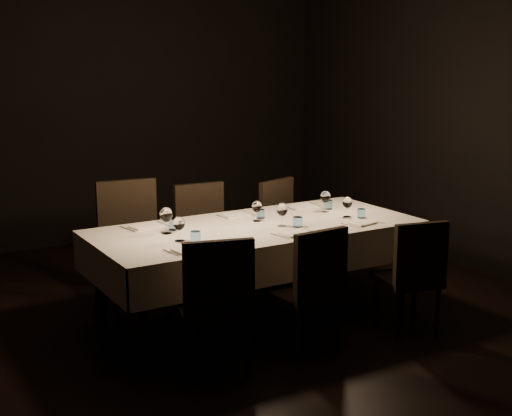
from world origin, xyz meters
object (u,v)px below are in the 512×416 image
chair_near_right (413,271)px  chair_far_left (132,239)px  dining_table (256,235)px  chair_far_center (204,233)px  chair_near_center (311,284)px  chair_near_left (215,300)px  chair_far_right (285,225)px

chair_near_right → chair_far_left: size_ratio=0.84×
dining_table → chair_near_right: 1.21m
chair_far_center → chair_near_center: bearing=-84.5°
chair_far_left → chair_far_center: chair_far_left is taller
chair_near_left → chair_far_left: bearing=-76.5°
chair_far_center → chair_near_left: bearing=-109.6°
dining_table → chair_far_right: size_ratio=2.73×
chair_near_right → chair_far_right: 1.59m
chair_near_left → chair_far_left: size_ratio=0.90×
dining_table → chair_far_left: bearing=130.7°
chair_far_left → chair_far_center: (0.67, 0.02, -0.04)m
dining_table → chair_near_center: (-0.00, -0.74, -0.18)m
dining_table → chair_near_left: chair_near_left is taller
dining_table → chair_far_left: chair_far_left is taller
chair_far_left → chair_near_right: bearing=-39.5°
chair_near_center → chair_far_right: 1.69m
chair_near_left → chair_far_center: 1.72m
chair_near_center → chair_far_center: chair_far_center is taller
chair_near_center → chair_near_left: bearing=-5.1°
chair_near_center → chair_far_left: 1.71m
chair_far_left → chair_near_left: bearing=-84.2°
dining_table → chair_far_center: 0.85m
chair_near_left → chair_far_right: 2.11m
chair_far_left → chair_far_right: size_ratio=1.12×
chair_near_left → chair_far_left: chair_far_left is taller
chair_near_right → chair_far_left: 2.27m
chair_far_center → chair_far_left: bearing=-173.4°
chair_near_right → chair_far_center: 1.89m
chair_near_left → chair_far_right: (1.50, 1.49, -0.01)m
chair_near_left → chair_far_center: size_ratio=0.99×
dining_table → chair_far_left: size_ratio=2.43×
dining_table → chair_far_center: bearing=91.8°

